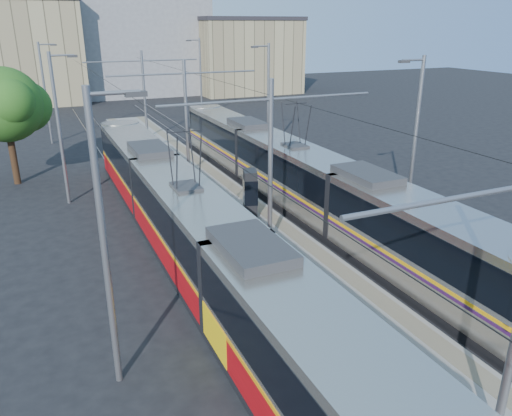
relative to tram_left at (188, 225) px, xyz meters
name	(u,v)px	position (x,y,z in m)	size (l,w,h in m)	color
ground	(384,352)	(3.60, -8.07, -1.71)	(160.00, 160.00, 0.00)	black
platform	(204,188)	(3.60, 8.93, -1.56)	(4.00, 50.00, 0.30)	gray
tactile_strip_left	(180,189)	(2.15, 8.93, -1.40)	(0.70, 50.00, 0.01)	gray
tactile_strip_right	(227,183)	(5.05, 8.93, -1.40)	(0.70, 50.00, 0.01)	gray
rails	(204,190)	(3.60, 8.93, -1.69)	(8.71, 70.00, 0.03)	gray
tram_left	(188,225)	(0.00, 0.00, 0.00)	(2.43, 31.59, 5.50)	black
tram_right	(294,173)	(7.20, 4.46, 0.15)	(2.43, 31.27, 5.50)	black
catenary	(219,123)	(3.60, 6.09, 2.82)	(9.20, 70.00, 7.00)	gray
street_lamps	(182,110)	(3.60, 12.93, 2.48)	(15.18, 38.22, 8.00)	gray
shelter	(250,192)	(4.14, 3.30, -0.17)	(0.95, 1.21, 2.35)	black
tree	(10,105)	(-6.21, 15.18, 3.05)	(4.84, 4.47, 7.03)	#382314
building_left	(11,51)	(-6.40, 51.93, 4.46)	(16.32, 12.24, 12.30)	tan
building_centre	(135,34)	(9.60, 55.93, 6.23)	(18.36, 14.28, 15.85)	gray
building_right	(245,55)	(23.60, 49.93, 3.43)	(14.28, 10.20, 10.24)	tan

